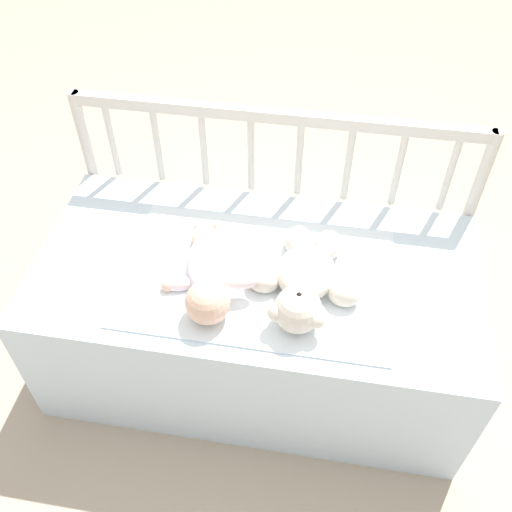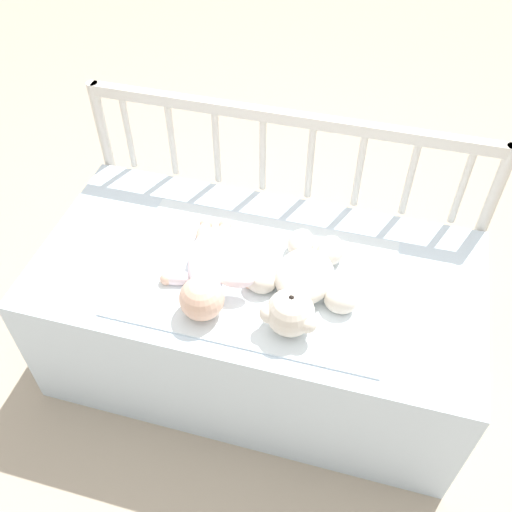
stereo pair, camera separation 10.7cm
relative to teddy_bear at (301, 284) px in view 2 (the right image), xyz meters
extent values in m
plane|color=tan|center=(-0.14, 0.07, -0.51)|extent=(12.00, 12.00, 0.00)
cube|color=silver|center=(-0.14, 0.07, -0.28)|extent=(1.28, 0.64, 0.46)
cylinder|color=beige|center=(-0.76, 0.41, -0.13)|extent=(0.04, 0.04, 0.76)
cylinder|color=beige|center=(0.48, 0.41, -0.13)|extent=(0.04, 0.04, 0.76)
cube|color=beige|center=(-0.14, 0.41, 0.23)|extent=(1.24, 0.03, 0.04)
cylinder|color=beige|center=(-0.67, 0.41, 0.08)|extent=(0.02, 0.02, 0.26)
cylinder|color=beige|center=(-0.52, 0.41, 0.08)|extent=(0.02, 0.02, 0.26)
cylinder|color=beige|center=(-0.37, 0.41, 0.08)|extent=(0.02, 0.02, 0.26)
cylinder|color=beige|center=(-0.22, 0.41, 0.08)|extent=(0.02, 0.02, 0.26)
cylinder|color=beige|center=(-0.07, 0.41, 0.08)|extent=(0.02, 0.02, 0.26)
cylinder|color=beige|center=(0.08, 0.41, 0.08)|extent=(0.02, 0.02, 0.26)
cylinder|color=beige|center=(0.23, 0.41, 0.08)|extent=(0.02, 0.02, 0.26)
cylinder|color=beige|center=(0.39, 0.41, 0.08)|extent=(0.02, 0.02, 0.26)
cube|color=white|center=(-0.13, 0.03, -0.05)|extent=(0.75, 0.48, 0.01)
ellipsoid|color=silver|center=(0.00, 0.03, 0.00)|extent=(0.17, 0.20, 0.10)
sphere|color=silver|center=(-0.01, -0.11, 0.01)|extent=(0.12, 0.12, 0.12)
sphere|color=beige|center=(-0.01, -0.11, 0.05)|extent=(0.05, 0.05, 0.05)
sphere|color=black|center=(-0.01, -0.11, 0.07)|extent=(0.02, 0.02, 0.02)
sphere|color=silver|center=(0.04, -0.13, 0.01)|extent=(0.05, 0.05, 0.05)
sphere|color=silver|center=(-0.06, -0.13, 0.01)|extent=(0.05, 0.05, 0.05)
ellipsoid|color=silver|center=(0.11, -0.02, -0.02)|extent=(0.09, 0.07, 0.07)
ellipsoid|color=silver|center=(-0.11, 0.00, -0.02)|extent=(0.09, 0.07, 0.07)
ellipsoid|color=silver|center=(0.05, 0.15, -0.01)|extent=(0.08, 0.10, 0.08)
ellipsoid|color=silver|center=(-0.04, 0.16, -0.01)|extent=(0.08, 0.10, 0.08)
ellipsoid|color=white|center=(-0.27, 0.03, -0.01)|extent=(0.16, 0.25, 0.08)
sphere|color=beige|center=(-0.24, -0.12, 0.01)|extent=(0.12, 0.12, 0.12)
ellipsoid|color=white|center=(-0.17, -0.04, 0.01)|extent=(0.10, 0.06, 0.04)
ellipsoid|color=white|center=(-0.34, -0.04, -0.03)|extent=(0.10, 0.06, 0.04)
sphere|color=beige|center=(-0.15, -0.01, -0.03)|extent=(0.04, 0.04, 0.04)
sphere|color=beige|center=(-0.37, -0.05, -0.03)|extent=(0.04, 0.04, 0.04)
ellipsoid|color=beige|center=(-0.26, 0.15, -0.03)|extent=(0.06, 0.10, 0.05)
ellipsoid|color=beige|center=(-0.32, 0.14, -0.03)|extent=(0.06, 0.10, 0.05)
sphere|color=beige|center=(-0.27, 0.19, -0.03)|extent=(0.04, 0.04, 0.04)
sphere|color=beige|center=(-0.33, 0.18, -0.03)|extent=(0.04, 0.04, 0.04)
camera|label=1|loc=(0.04, -1.00, 1.16)|focal=40.00mm
camera|label=2|loc=(0.14, -0.98, 1.16)|focal=40.00mm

